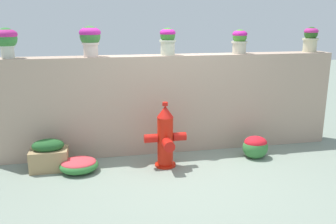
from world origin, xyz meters
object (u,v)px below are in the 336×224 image
object	(u,v)px
potted_plant_3	(240,40)
planter_box	(49,155)
potted_plant_4	(311,38)
flower_bush_right	(255,146)
potted_plant_2	(168,39)
potted_plant_0	(6,39)
potted_plant_1	(90,38)
fire_hydrant	(165,138)
flower_bush_left	(79,165)

from	to	relation	value
potted_plant_3	planter_box	distance (m)	3.37
potted_plant_4	flower_bush_right	xyz separation A→B (m)	(-1.18, -0.66, -1.58)
potted_plant_2	potted_plant_0	bearing A→B (deg)	179.50
potted_plant_1	potted_plant_2	xyz separation A→B (m)	(1.15, 0.01, -0.04)
fire_hydrant	planter_box	size ratio (longest dim) A/B	1.83
potted_plant_1	potted_plant_4	bearing A→B (deg)	0.82
potted_plant_1	fire_hydrant	distance (m)	1.82
fire_hydrant	flower_bush_left	bearing A→B (deg)	177.54
potted_plant_2	potted_plant_3	world-z (taller)	potted_plant_2
fire_hydrant	flower_bush_left	world-z (taller)	fire_hydrant
fire_hydrant	potted_plant_2	bearing A→B (deg)	75.83
potted_plant_2	planter_box	distance (m)	2.43
fire_hydrant	planter_box	world-z (taller)	fire_hydrant
flower_bush_right	potted_plant_1	bearing A→B (deg)	165.86
potted_plant_0	potted_plant_3	bearing A→B (deg)	-0.24
potted_plant_2	flower_bush_left	size ratio (longest dim) A/B	0.76
flower_bush_right	potted_plant_4	bearing A→B (deg)	29.00
planter_box	flower_bush_left	bearing A→B (deg)	-20.67
potted_plant_2	flower_bush_right	distance (m)	2.11
potted_plant_1	fire_hydrant	xyz separation A→B (m)	(0.98, -0.67, -1.38)
potted_plant_0	potted_plant_3	world-z (taller)	potted_plant_0
potted_plant_3	flower_bush_left	xyz separation A→B (m)	(-2.56, -0.63, -1.65)
potted_plant_4	fire_hydrant	distance (m)	3.01
potted_plant_4	flower_bush_left	world-z (taller)	potted_plant_4
potted_plant_1	fire_hydrant	world-z (taller)	potted_plant_1
potted_plant_2	potted_plant_3	xyz separation A→B (m)	(1.16, 0.01, -0.02)
potted_plant_2	fire_hydrant	size ratio (longest dim) A/B	0.43
potted_plant_1	flower_bush_right	xyz separation A→B (m)	(2.40, -0.60, -1.63)
potted_plant_1	potted_plant_4	xyz separation A→B (m)	(3.58, 0.05, -0.04)
potted_plant_1	potted_plant_4	world-z (taller)	potted_plant_1
flower_bush_left	planter_box	size ratio (longest dim) A/B	1.03
potted_plant_1	flower_bush_right	size ratio (longest dim) A/B	1.14
potted_plant_0	flower_bush_right	world-z (taller)	potted_plant_0
potted_plant_4	planter_box	distance (m)	4.54
potted_plant_0	fire_hydrant	bearing A→B (deg)	-18.09
potted_plant_4	potted_plant_1	bearing A→B (deg)	-179.18
potted_plant_1	planter_box	bearing A→B (deg)	-144.72
flower_bush_left	flower_bush_right	distance (m)	2.64
potted_plant_1	potted_plant_3	bearing A→B (deg)	0.33
potted_plant_4	fire_hydrant	size ratio (longest dim) A/B	0.43
planter_box	potted_plant_3	bearing A→B (deg)	9.09
potted_plant_0	flower_bush_left	world-z (taller)	potted_plant_0
flower_bush_left	potted_plant_0	bearing A→B (deg)	144.61
fire_hydrant	flower_bush_right	xyz separation A→B (m)	(1.42, 0.06, -0.25)
fire_hydrant	flower_bush_left	size ratio (longest dim) A/B	1.77
fire_hydrant	flower_bush_left	distance (m)	1.27
potted_plant_4	planter_box	bearing A→B (deg)	-173.11
potted_plant_4	flower_bush_right	world-z (taller)	potted_plant_4
potted_plant_2	potted_plant_4	bearing A→B (deg)	1.03
potted_plant_3	fire_hydrant	size ratio (longest dim) A/B	0.40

